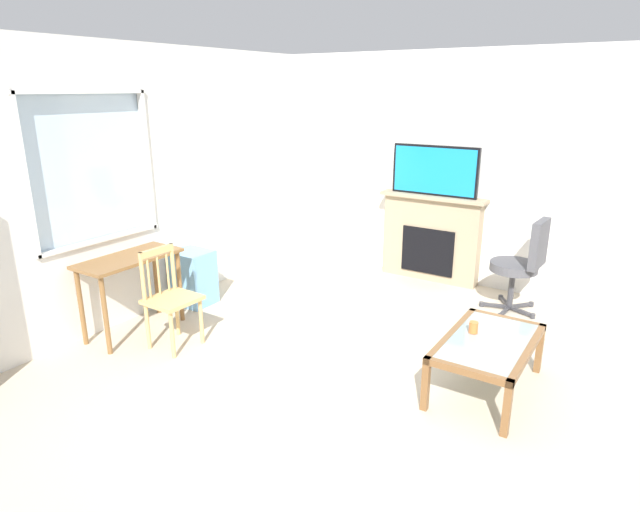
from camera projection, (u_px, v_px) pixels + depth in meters
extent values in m
cube|color=beige|center=(348.00, 387.00, 4.21)|extent=(6.58, 6.12, 0.02)
cube|color=silver|center=(129.00, 275.00, 5.40)|extent=(5.58, 0.12, 0.87)
cube|color=silver|center=(106.00, 65.00, 4.80)|extent=(5.58, 0.12, 0.43)
cube|color=silver|center=(228.00, 149.00, 6.31)|extent=(2.48, 0.12, 1.35)
cube|color=silver|center=(88.00, 168.00, 4.83)|extent=(1.23, 0.02, 1.35)
cube|color=white|center=(101.00, 240.00, 4.99)|extent=(1.29, 0.06, 0.03)
cube|color=white|center=(83.00, 92.00, 4.60)|extent=(1.29, 0.06, 0.03)
cube|color=white|center=(25.00, 178.00, 4.30)|extent=(0.03, 0.06, 1.35)
cube|color=white|center=(147.00, 161.00, 5.29)|extent=(0.03, 0.06, 1.35)
cube|color=silver|center=(475.00, 172.00, 6.10)|extent=(0.12, 5.32, 2.66)
cube|color=brown|center=(129.00, 258.00, 4.93)|extent=(0.95, 0.45, 0.03)
cylinder|color=brown|center=(106.00, 316.00, 4.62)|extent=(0.04, 0.04, 0.72)
cylinder|color=brown|center=(180.00, 286.00, 5.30)|extent=(0.04, 0.04, 0.72)
cylinder|color=brown|center=(81.00, 307.00, 4.79)|extent=(0.04, 0.04, 0.72)
cylinder|color=brown|center=(156.00, 280.00, 5.48)|extent=(0.04, 0.04, 0.72)
cube|color=tan|center=(173.00, 300.00, 4.73)|extent=(0.43, 0.41, 0.04)
cylinder|color=tan|center=(172.00, 335.00, 4.58)|extent=(0.04, 0.04, 0.43)
cylinder|color=tan|center=(201.00, 321.00, 4.85)|extent=(0.04, 0.04, 0.43)
cylinder|color=tan|center=(148.00, 326.00, 4.75)|extent=(0.04, 0.04, 0.43)
cylinder|color=tan|center=(177.00, 313.00, 5.02)|extent=(0.04, 0.04, 0.43)
cylinder|color=tan|center=(143.00, 278.00, 4.62)|extent=(0.04, 0.04, 0.45)
cylinder|color=tan|center=(173.00, 267.00, 4.89)|extent=(0.04, 0.04, 0.45)
cube|color=tan|center=(156.00, 251.00, 4.69)|extent=(0.36, 0.04, 0.06)
cylinder|color=tan|center=(149.00, 279.00, 4.68)|extent=(0.02, 0.02, 0.35)
cylinder|color=tan|center=(159.00, 275.00, 4.76)|extent=(0.02, 0.02, 0.35)
cylinder|color=tan|center=(168.00, 272.00, 4.84)|extent=(0.02, 0.02, 0.35)
cube|color=#72ADDB|center=(193.00, 277.00, 5.75)|extent=(0.35, 0.40, 0.59)
cube|color=tan|center=(431.00, 239.00, 6.44)|extent=(0.18, 1.17, 1.00)
cube|color=black|center=(427.00, 251.00, 6.40)|extent=(0.03, 0.64, 0.55)
cube|color=tan|center=(433.00, 197.00, 6.27)|extent=(0.26, 1.27, 0.04)
cube|color=black|center=(435.00, 171.00, 6.17)|extent=(0.05, 1.02, 0.58)
cube|color=#198CCC|center=(434.00, 171.00, 6.15)|extent=(0.01, 0.97, 0.53)
cylinder|color=#4C4C51|center=(514.00, 267.00, 5.51)|extent=(0.48, 0.48, 0.09)
cube|color=#4C4C51|center=(539.00, 244.00, 5.31)|extent=(0.40, 0.10, 0.48)
cylinder|color=#38383D|center=(511.00, 288.00, 5.59)|extent=(0.06, 0.06, 0.42)
cube|color=#38383D|center=(505.00, 311.00, 5.54)|extent=(0.28, 0.05, 0.03)
cylinder|color=#38383D|center=(500.00, 316.00, 5.44)|extent=(0.05, 0.05, 0.05)
cube|color=#38383D|center=(521.00, 311.00, 5.54)|extent=(0.14, 0.27, 0.03)
cylinder|color=#38383D|center=(533.00, 316.00, 5.43)|extent=(0.05, 0.05, 0.05)
cube|color=#38383D|center=(520.00, 305.00, 5.69)|extent=(0.24, 0.21, 0.03)
cylinder|color=#38383D|center=(531.00, 304.00, 5.73)|extent=(0.05, 0.05, 0.05)
cube|color=#38383D|center=(505.00, 302.00, 5.78)|extent=(0.26, 0.18, 0.03)
cylinder|color=#38383D|center=(501.00, 297.00, 5.92)|extent=(0.05, 0.05, 0.05)
cube|color=#38383D|center=(495.00, 305.00, 5.69)|extent=(0.11, 0.28, 0.03)
cylinder|color=#38383D|center=(482.00, 304.00, 5.73)|extent=(0.05, 0.05, 0.05)
cube|color=#8C9E99|center=(489.00, 341.00, 4.04)|extent=(0.97, 0.52, 0.02)
cube|color=brown|center=(528.00, 353.00, 3.90)|extent=(1.07, 0.05, 0.05)
cube|color=brown|center=(452.00, 334.00, 4.19)|extent=(1.07, 0.05, 0.05)
cube|color=brown|center=(467.00, 372.00, 3.64)|extent=(0.05, 0.62, 0.05)
cube|color=brown|center=(506.00, 320.00, 4.45)|extent=(0.05, 0.62, 0.05)
cube|color=brown|center=(507.00, 412.00, 3.55)|extent=(0.05, 0.05, 0.37)
cube|color=brown|center=(539.00, 351.00, 4.37)|extent=(0.05, 0.05, 0.37)
cube|color=brown|center=(425.00, 387.00, 3.85)|extent=(0.05, 0.05, 0.37)
cube|color=brown|center=(470.00, 334.00, 4.66)|extent=(0.05, 0.05, 0.37)
cylinder|color=orange|center=(474.00, 327.00, 4.15)|extent=(0.07, 0.07, 0.09)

